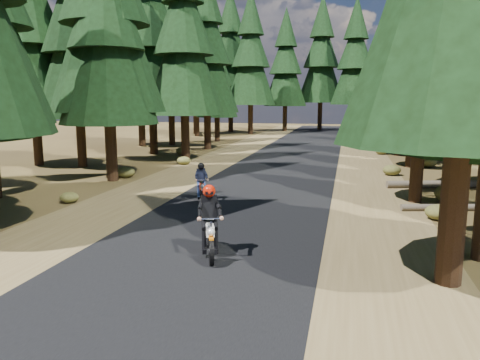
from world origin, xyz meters
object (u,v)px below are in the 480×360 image
log_near (443,184)px  log_far (457,207)px  rider_lead (210,233)px  rider_follow (202,188)px

log_near → log_far: 4.48m
log_far → rider_lead: (-6.95, -6.46, 0.47)m
rider_follow → log_near: bearing=-173.4°
log_far → rider_follow: rider_follow is taller
log_near → rider_lead: bearing=-139.0°
log_near → rider_lead: rider_lead is taller
rider_lead → rider_follow: bearing=-90.0°
log_far → rider_follow: 9.09m
rider_lead → log_far: bearing=-156.5°
rider_lead → log_near: bearing=-143.2°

